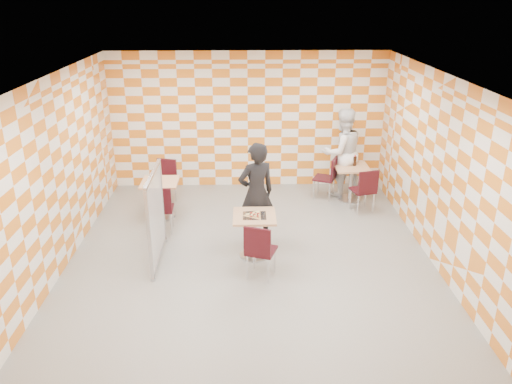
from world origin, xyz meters
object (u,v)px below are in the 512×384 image
(chair_main_front, at_px, (259,248))
(chair_empty_near, at_px, (161,206))
(chair_empty_far, at_px, (166,178))
(man_dark, at_px, (256,193))
(second_table, at_px, (351,177))
(man_white, at_px, (342,152))
(main_table, at_px, (254,228))
(empty_table, at_px, (161,193))
(chair_second_front, at_px, (365,188))
(partition, at_px, (156,217))
(soda_bottle, at_px, (355,161))
(sport_bottle, at_px, (346,161))
(chair_second_side, at_px, (329,175))

(chair_main_front, xyz_separation_m, chair_empty_near, (-1.74, 1.62, 0.00))
(chair_empty_far, relative_size, man_dark, 0.51)
(second_table, xyz_separation_m, chair_main_front, (-2.03, -3.11, 0.04))
(man_dark, bearing_deg, man_white, -153.75)
(chair_empty_near, bearing_deg, main_table, -27.74)
(second_table, bearing_deg, chair_empty_far, -179.51)
(empty_table, relative_size, man_white, 0.39)
(second_table, bearing_deg, chair_empty_near, -158.35)
(chair_second_front, bearing_deg, man_dark, -152.35)
(partition, bearing_deg, chair_empty_far, 95.01)
(main_table, height_order, soda_bottle, soda_bottle)
(main_table, xyz_separation_m, chair_main_front, (0.06, -0.74, 0.04))
(chair_second_front, bearing_deg, empty_table, -178.72)
(chair_main_front, height_order, man_dark, man_dark)
(chair_empty_near, relative_size, man_white, 0.49)
(sport_bottle, bearing_deg, man_dark, -135.54)
(empty_table, relative_size, chair_empty_near, 0.81)
(empty_table, relative_size, sport_bottle, 3.75)
(chair_second_front, bearing_deg, chair_main_front, -131.74)
(chair_empty_near, distance_m, sport_bottle, 3.98)
(main_table, relative_size, partition, 0.48)
(man_white, bearing_deg, chair_empty_far, -12.29)
(second_table, distance_m, man_white, 0.58)
(chair_second_side, bearing_deg, chair_empty_far, -178.12)
(chair_second_side, relative_size, man_dark, 0.51)
(soda_bottle, bearing_deg, chair_main_front, -123.44)
(second_table, distance_m, chair_main_front, 3.72)
(chair_main_front, distance_m, partition, 1.78)
(chair_empty_near, height_order, chair_empty_far, same)
(chair_main_front, distance_m, man_white, 3.94)
(second_table, distance_m, chair_empty_far, 3.89)
(main_table, xyz_separation_m, empty_table, (-1.79, 1.61, 0.00))
(man_white, bearing_deg, partition, 20.78)
(second_table, bearing_deg, chair_main_front, -123.11)
(chair_main_front, bearing_deg, partition, 158.96)
(partition, xyz_separation_m, man_dark, (1.63, 0.66, 0.12))
(man_white, bearing_deg, chair_main_front, 43.62)
(chair_empty_near, height_order, partition, partition)
(chair_second_side, distance_m, soda_bottle, 0.61)
(chair_second_front, xyz_separation_m, chair_second_side, (-0.60, 0.76, 0.00))
(chair_second_side, bearing_deg, empty_table, -166.07)
(chair_second_front, bearing_deg, soda_bottle, 95.93)
(chair_empty_near, xyz_separation_m, man_white, (3.61, 1.83, 0.41))
(chair_main_front, xyz_separation_m, man_dark, (-0.02, 1.29, 0.37))
(man_white, xyz_separation_m, sport_bottle, (0.04, -0.26, -0.11))
(sport_bottle, height_order, soda_bottle, soda_bottle)
(chair_second_front, xyz_separation_m, partition, (-3.82, -1.80, 0.25))
(main_table, height_order, chair_main_front, chair_main_front)
(man_dark, bearing_deg, partition, -0.64)
(main_table, distance_m, chair_main_front, 0.74)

